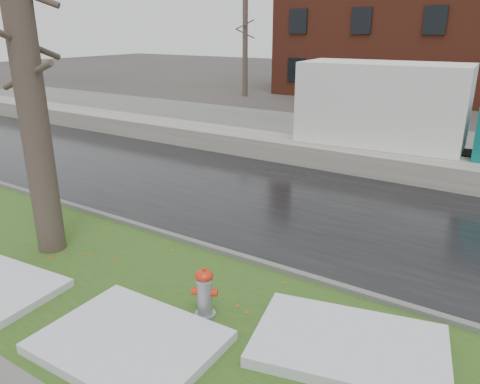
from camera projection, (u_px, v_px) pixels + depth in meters
The scene contains 14 objects.
ground at pixel (160, 263), 9.67m from camera, with size 120.00×120.00×0.00m, color #47423D.
verge at pixel (115, 289), 8.68m from camera, with size 60.00×4.50×0.04m, color #274B19.
road at pixel (269, 199), 13.22m from camera, with size 60.00×7.00×0.03m, color black.
parking_lot at pixel (368, 141), 19.93m from camera, with size 60.00×9.00×0.03m, color slate.
curb at pixel (191, 242), 10.44m from camera, with size 60.00×0.15×0.14m, color slate.
snowbank at pixel (329, 155), 16.42m from camera, with size 60.00×1.60×0.75m, color #A9A39A.
bg_tree_left at pixel (245, 47), 32.12m from camera, with size 1.40×1.62×6.50m.
bg_tree_center at pixel (350, 47), 32.18m from camera, with size 1.40×1.62×6.50m.
fire_hydrant at pixel (205, 291), 7.67m from camera, with size 0.44×0.42×0.90m.
tree at pixel (28, 80), 9.04m from camera, with size 1.49×1.77×7.17m.
box_truck at pixel (415, 114), 15.66m from camera, with size 10.60×3.08×3.51m.
worker at pixel (328, 117), 16.67m from camera, with size 0.61×0.40×1.68m, color black.
snow_patch_near at pixel (129, 342), 7.06m from camera, with size 2.60×2.00×0.16m, color silver.
snow_patch_side at pixel (349, 345), 6.97m from camera, with size 2.80×1.80×0.18m, color silver.
Camera 1 is at (6.11, -6.32, 4.60)m, focal length 35.00 mm.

